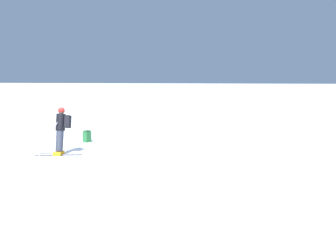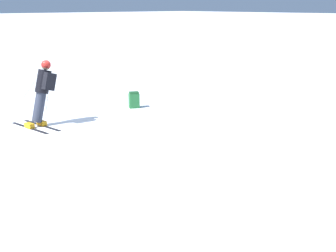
{
  "view_description": "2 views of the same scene",
  "coord_description": "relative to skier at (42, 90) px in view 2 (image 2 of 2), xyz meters",
  "views": [
    {
      "loc": [
        16.32,
        6.58,
        2.85
      ],
      "look_at": [
        0.4,
        3.95,
        1.1
      ],
      "focal_mm": 50.0,
      "sensor_mm": 36.0,
      "label": 1
    },
    {
      "loc": [
        5.96,
        10.96,
        3.08
      ],
      "look_at": [
        0.19,
        4.64,
        0.85
      ],
      "focal_mm": 50.0,
      "sensor_mm": 36.0,
      "label": 2
    }
  ],
  "objects": [
    {
      "name": "spare_backpack",
      "position": [
        -3.07,
        -0.1,
        -0.7
      ],
      "size": [
        0.36,
        0.33,
        0.5
      ],
      "rotation": [
        0.0,
        0.0,
        5.85
      ],
      "color": "#236633",
      "rests_on": "ground"
    },
    {
      "name": "ground_plane",
      "position": [
        -0.34,
        -0.01,
        -0.94
      ],
      "size": [
        300.0,
        300.0,
        0.0
      ],
      "primitive_type": "plane",
      "color": "white"
    },
    {
      "name": "skier",
      "position": [
        0.0,
        0.0,
        0.0
      ],
      "size": [
        1.28,
        1.65,
        1.73
      ],
      "rotation": [
        0.0,
        0.0,
        0.08
      ],
      "color": "black",
      "rests_on": "ground"
    }
  ]
}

